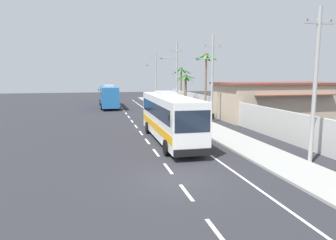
# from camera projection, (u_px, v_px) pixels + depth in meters

# --- Properties ---
(ground_plane) EXTENTS (160.00, 160.00, 0.00)m
(ground_plane) POSITION_uv_depth(u_px,v_px,m) (177.00, 180.00, 15.51)
(ground_plane) COLOR #28282D
(sidewalk_kerb) EXTENTS (3.20, 90.00, 0.14)m
(sidewalk_kerb) POSITION_uv_depth(u_px,v_px,m) (224.00, 135.00, 26.65)
(sidewalk_kerb) COLOR #999993
(sidewalk_kerb) RESTS_ON ground
(lane_markings) EXTENTS (3.51, 71.43, 0.01)m
(lane_markings) POSITION_uv_depth(u_px,v_px,m) (159.00, 128.00, 30.31)
(lane_markings) COLOR white
(lane_markings) RESTS_ON ground
(boundary_wall) EXTENTS (0.24, 60.00, 2.42)m
(boundary_wall) POSITION_uv_depth(u_px,v_px,m) (244.00, 115.00, 31.18)
(boundary_wall) COLOR #B2B2AD
(boundary_wall) RESTS_ON ground
(coach_bus_foreground) EXTENTS (2.88, 12.24, 3.86)m
(coach_bus_foreground) POSITION_uv_depth(u_px,v_px,m) (170.00, 116.00, 24.24)
(coach_bus_foreground) COLOR white
(coach_bus_foreground) RESTS_ON ground
(coach_bus_far_lane) EXTENTS (2.99, 11.52, 3.65)m
(coach_bus_far_lane) POSITION_uv_depth(u_px,v_px,m) (109.00, 96.00, 49.34)
(coach_bus_far_lane) COLOR #2366A8
(coach_bus_far_lane) RESTS_ON ground
(motorcycle_beside_bus) EXTENTS (0.56, 1.96, 1.58)m
(motorcycle_beside_bus) POSITION_uv_depth(u_px,v_px,m) (176.00, 118.00, 32.77)
(motorcycle_beside_bus) COLOR black
(motorcycle_beside_bus) RESTS_ON ground
(utility_pole_nearest) EXTENTS (1.90, 0.24, 8.98)m
(utility_pole_nearest) POSITION_uv_depth(u_px,v_px,m) (315.00, 84.00, 17.67)
(utility_pole_nearest) COLOR #9E9E99
(utility_pole_nearest) RESTS_ON ground
(utility_pole_mid) EXTENTS (2.92, 0.24, 9.49)m
(utility_pole_mid) POSITION_uv_depth(u_px,v_px,m) (212.00, 76.00, 33.64)
(utility_pole_mid) COLOR #9E9E99
(utility_pole_mid) RESTS_ON ground
(utility_pole_far) EXTENTS (3.67, 0.24, 10.47)m
(utility_pole_far) POSITION_uv_depth(u_px,v_px,m) (176.00, 73.00, 49.63)
(utility_pole_far) COLOR #9E9E99
(utility_pole_far) RESTS_ON ground
(utility_pole_distant) EXTENTS (3.35, 0.24, 10.12)m
(utility_pole_distant) POSITION_uv_depth(u_px,v_px,m) (156.00, 74.00, 65.59)
(utility_pole_distant) COLOR #9E9E99
(utility_pole_distant) RESTS_ON ground
(palm_nearest) EXTENTS (2.88, 2.51, 5.30)m
(palm_nearest) POSITION_uv_depth(u_px,v_px,m) (186.00, 86.00, 44.17)
(palm_nearest) COLOR brown
(palm_nearest) RESTS_ON ground
(palm_second) EXTENTS (3.11, 2.74, 7.82)m
(palm_second) POSITION_uv_depth(u_px,v_px,m) (206.00, 70.00, 37.46)
(palm_second) COLOR brown
(palm_second) RESTS_ON ground
(palm_third) EXTENTS (3.77, 3.63, 6.54)m
(palm_third) POSITION_uv_depth(u_px,v_px,m) (181.00, 78.00, 54.71)
(palm_third) COLOR brown
(palm_third) RESTS_ON ground
(roadside_building) EXTENTS (14.31, 7.58, 4.33)m
(roadside_building) POSITION_uv_depth(u_px,v_px,m) (277.00, 101.00, 36.45)
(roadside_building) COLOR tan
(roadside_building) RESTS_ON ground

